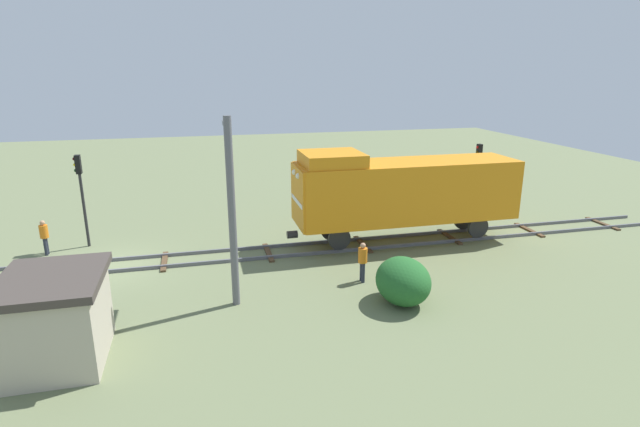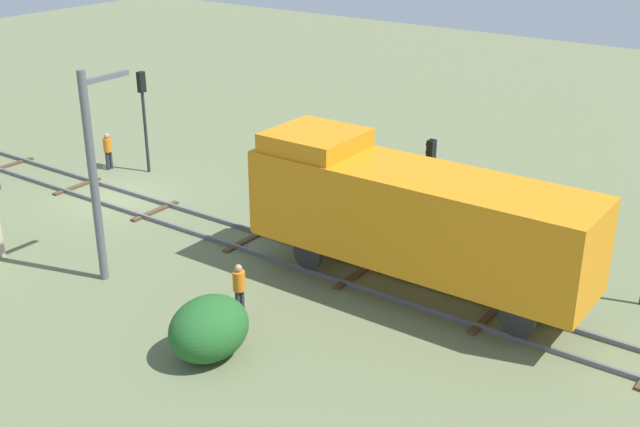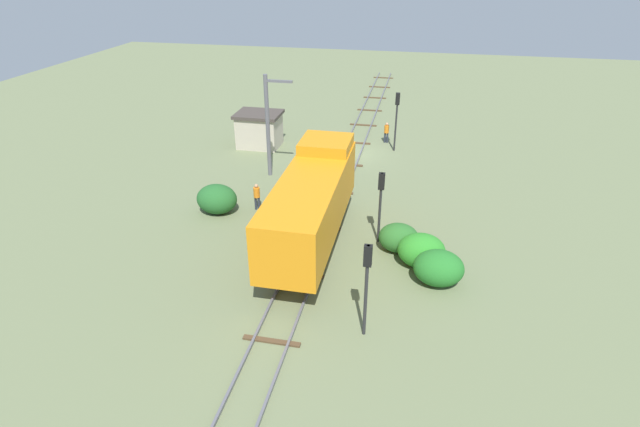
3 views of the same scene
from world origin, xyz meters
The scene contains 14 objects.
ground_plane centered at (0.00, 0.00, 0.00)m, with size 90.00×90.00×0.00m, color #66704C.
railway_track centered at (0.00, 0.00, 0.07)m, with size 2.40×57.43×0.16m.
locomotive centered at (0.00, 13.97, 2.77)m, with size 2.90×11.60×4.60m.
traffic_signal_near centered at (-3.20, -1.37, 3.17)m, with size 0.32×0.34×4.59m.
traffic_signal_mid centered at (-3.40, 12.75, 2.82)m, with size 0.32×0.34×4.04m.
traffic_signal_far centered at (-3.60, 20.27, 2.97)m, with size 0.32×0.34×4.28m.
worker_near_track centered at (-2.40, -3.08, 1.00)m, with size 0.38×0.38×1.70m.
worker_by_signal centered at (4.20, 10.50, 1.00)m, with size 0.38×0.38×1.70m.
catenary_mast centered at (4.93, 5.24, 3.74)m, with size 1.94×0.28×7.01m.
relay_hut centered at (7.50, -0.24, 1.39)m, with size 3.50×2.90×2.74m.
bush_near centered at (6.43, 11.34, 0.89)m, with size 2.44×2.00×1.78m, color #225A26.
bush_mid centered at (-4.52, 13.45, 0.76)m, with size 2.10×1.72×1.53m, color #286226.
bush_far centered at (-5.71, 14.65, 0.86)m, with size 2.37×1.94×1.72m, color #2B8226.
bush_back centered at (-6.55, 16.04, 0.86)m, with size 2.37×1.94×1.73m, color #236D26.
Camera 1 is at (22.36, 4.16, 8.54)m, focal length 28.00 mm.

